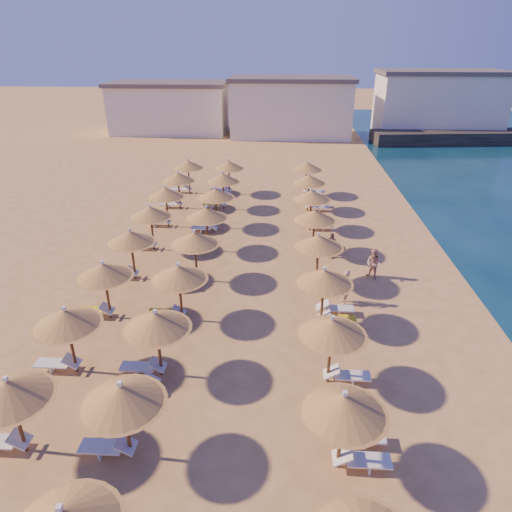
# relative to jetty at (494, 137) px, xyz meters

# --- Properties ---
(ground) EXTENTS (220.00, 220.00, 0.00)m
(ground) POSITION_rel_jetty_xyz_m (-25.92, -40.96, -0.75)
(ground) COLOR tan
(ground) RESTS_ON ground
(jetty) EXTENTS (30.26, 7.35, 1.50)m
(jetty) POSITION_rel_jetty_xyz_m (0.00, 0.00, 0.00)
(jetty) COLOR black
(jetty) RESTS_ON ground
(hotel_blocks) EXTENTS (50.58, 10.25, 8.10)m
(hotel_blocks) POSITION_rel_jetty_xyz_m (-22.84, 3.98, 2.95)
(hotel_blocks) COLOR white
(hotel_blocks) RESTS_ON ground
(parasol_row_east) EXTENTS (2.56, 36.31, 2.87)m
(parasol_row_east) POSITION_rel_jetty_xyz_m (-23.84, -39.29, 1.61)
(parasol_row_east) COLOR brown
(parasol_row_east) RESTS_ON ground
(parasol_row_west) EXTENTS (2.56, 36.31, 2.87)m
(parasol_row_west) POSITION_rel_jetty_xyz_m (-30.09, -39.29, 1.61)
(parasol_row_west) COLOR brown
(parasol_row_west) RESTS_ON ground
(parasol_row_inland) EXTENTS (2.56, 28.81, 2.87)m
(parasol_row_inland) POSITION_rel_jetty_xyz_m (-33.40, -35.54, 1.61)
(parasol_row_inland) COLOR brown
(parasol_row_inland) RESTS_ON ground
(loungers) EXTENTS (12.67, 34.33, 0.66)m
(loungers) POSITION_rel_jetty_xyz_m (-28.52, -38.68, -0.41)
(loungers) COLOR white
(loungers) RESTS_ON ground
(beachgoer_a) EXTENTS (0.44, 0.65, 1.75)m
(beachgoer_a) POSITION_rel_jetty_xyz_m (-22.63, -39.24, 0.13)
(beachgoer_a) COLOR tan
(beachgoer_a) RESTS_ON ground
(beachgoer_c) EXTENTS (0.97, 0.73, 1.53)m
(beachgoer_c) POSITION_rel_jetty_xyz_m (-22.82, -34.15, 0.02)
(beachgoer_c) COLOR tan
(beachgoer_c) RESTS_ON ground
(beachgoer_b) EXTENTS (1.01, 1.00, 1.65)m
(beachgoer_b) POSITION_rel_jetty_xyz_m (-20.82, -36.55, 0.07)
(beachgoer_b) COLOR tan
(beachgoer_b) RESTS_ON ground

